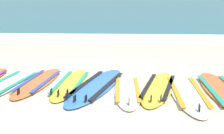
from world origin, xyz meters
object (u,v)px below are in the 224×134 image
Objects in this scene: surfboard_3 at (71,84)px; surfboard_6 at (158,88)px; surfboard_1 at (7,84)px; surfboard_4 at (96,86)px; surfboard_2 at (38,82)px; surfboard_5 at (128,90)px; surfboard_7 at (187,93)px; surfboard_8 at (223,91)px.

surfboard_6 is (1.77, -0.19, -0.00)m from surfboard_3.
surfboard_1 is at bearing 178.64° from surfboard_6.
surfboard_4 is 1.23m from surfboard_6.
surfboard_1 is 1.82m from surfboard_4.
surfboard_4 is (1.24, -0.19, 0.00)m from surfboard_2.
surfboard_3 is (1.27, 0.11, 0.00)m from surfboard_1.
surfboard_5 is 0.89× the size of surfboard_6.
surfboard_1 is 3.05m from surfboard_6.
surfboard_6 is 0.58m from surfboard_7.
surfboard_6 is (0.61, 0.19, 0.00)m from surfboard_5.
surfboard_3 and surfboard_4 have the same top height.
surfboard_7 is (3.56, -0.34, -0.00)m from surfboard_1.
surfboard_1 is 3.57m from surfboard_7.
surfboard_1 is 1.08× the size of surfboard_2.
surfboard_6 is (2.47, -0.26, 0.00)m from surfboard_2.
surfboard_1 is 0.91× the size of surfboard_4.
surfboard_1 and surfboard_5 have the same top height.
surfboard_6 is 0.95× the size of surfboard_7.
surfboard_2 is 0.70m from surfboard_3.
surfboard_3 is at bearing 168.78° from surfboard_7.
surfboard_5 is 0.81× the size of surfboard_8.
surfboard_2 and surfboard_3 have the same top height.
surfboard_1 is at bearing -174.85° from surfboard_3.
surfboard_3 and surfboard_6 have the same top height.
surfboard_5 is at bearing -6.11° from surfboard_1.
surfboard_2 and surfboard_7 have the same top height.
surfboard_1 and surfboard_6 have the same top height.
surfboard_2 is 0.84× the size of surfboard_4.
surfboard_6 is at bearing 17.30° from surfboard_5.
surfboard_5 is 1.12m from surfboard_7.
surfboard_1 is 0.99× the size of surfboard_7.
surfboard_2 is 0.88× the size of surfboard_8.
surfboard_3 and surfboard_5 have the same top height.
surfboard_5 is at bearing -22.02° from surfboard_4.
surfboard_8 is at bearing -6.32° from surfboard_3.
surfboard_4 is at bearing 157.98° from surfboard_5.
surfboard_7 is 0.70m from surfboard_8.
surfboard_1 is at bearing -162.28° from surfboard_2.
surfboard_6 is at bearing -6.03° from surfboard_3.
surfboard_5 is (1.17, -0.38, -0.00)m from surfboard_3.
surfboard_8 is at bearing 1.49° from surfboard_5.
surfboard_4 and surfboard_8 have the same top height.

